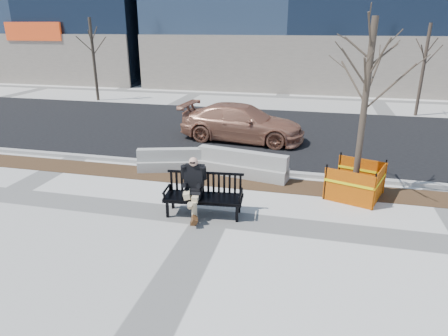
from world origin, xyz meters
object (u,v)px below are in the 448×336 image
at_px(jersey_barrier_left, 179,170).
at_px(seated_man, 194,213).
at_px(sedan, 242,140).
at_px(jersey_barrier_right, 242,176).
at_px(bench, 204,215).
at_px(tree_fence, 353,196).

bearing_deg(jersey_barrier_left, seated_man, -79.74).
xyz_separation_m(sedan, jersey_barrier_right, (0.82, -4.21, 0.00)).
bearing_deg(seated_man, jersey_barrier_right, 71.00).
bearing_deg(sedan, jersey_barrier_left, 167.22).
height_order(bench, seated_man, seated_man).
bearing_deg(bench, seated_man, 168.53).
relative_size(tree_fence, jersey_barrier_left, 1.93).
distance_m(tree_fence, sedan, 6.64).
distance_m(bench, sedan, 7.22).
bearing_deg(jersey_barrier_left, bench, -75.86).
bearing_deg(seated_man, tree_fence, 21.31).
relative_size(seated_man, jersey_barrier_left, 0.55).
relative_size(jersey_barrier_left, jersey_barrier_right, 0.90).
height_order(tree_fence, sedan, tree_fence).
relative_size(bench, jersey_barrier_right, 0.68).
xyz_separation_m(bench, seated_man, (-0.28, 0.03, 0.00)).
relative_size(seated_man, jersey_barrier_right, 0.49).
distance_m(bench, seated_man, 0.28).
height_order(bench, sedan, sedan).
height_order(bench, jersey_barrier_left, bench).
bearing_deg(tree_fence, seated_man, -153.22).
relative_size(bench, tree_fence, 0.39).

